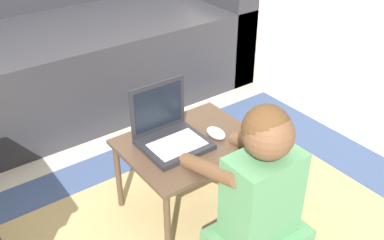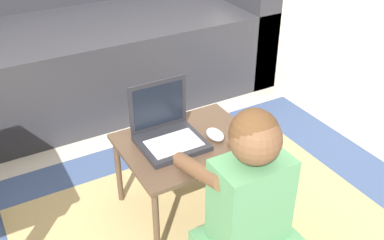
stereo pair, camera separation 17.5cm
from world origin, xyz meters
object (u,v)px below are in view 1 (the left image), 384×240
(couch, at_px, (52,52))
(laptop, at_px, (170,135))
(laptop_desk, at_px, (190,150))
(person_seated, at_px, (260,198))
(computer_mouse, at_px, (216,133))

(couch, xyz_separation_m, laptop, (0.01, -1.20, 0.07))
(laptop, bearing_deg, laptop_desk, -29.74)
(laptop_desk, bearing_deg, laptop, 150.26)
(laptop, xyz_separation_m, person_seated, (0.10, -0.40, -0.08))
(laptop, bearing_deg, couch, 90.54)
(computer_mouse, xyz_separation_m, person_seated, (-0.07, -0.33, -0.06))
(computer_mouse, bearing_deg, person_seated, -102.64)
(laptop_desk, xyz_separation_m, person_seated, (0.03, -0.36, -0.00))
(laptop, distance_m, computer_mouse, 0.18)
(computer_mouse, relative_size, person_seated, 0.14)
(person_seated, bearing_deg, laptop_desk, 94.51)
(laptop_desk, height_order, person_seated, person_seated)
(laptop_desk, relative_size, person_seated, 0.79)
(couch, xyz_separation_m, laptop_desk, (0.08, -1.24, -0.01))
(laptop_desk, relative_size, laptop, 2.13)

